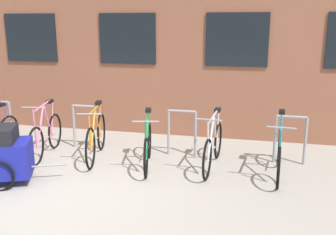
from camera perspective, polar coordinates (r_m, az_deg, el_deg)
The scene contains 9 objects.
ground_plane at distance 6.31m, azimuth -15.12°, elevation -10.01°, with size 42.00×42.00×0.00m, color #9E998E.
storefront_building at distance 11.55m, azimuth -1.21°, elevation 16.62°, with size 28.00×5.90×6.10m.
bike_rack at distance 7.59m, azimuth -5.34°, elevation -1.16°, with size 6.58×0.05×0.90m.
bicycle_green at distance 6.86m, azimuth -3.05°, elevation -4.21°, with size 0.52×1.65×1.01m.
bicycle_pink at distance 7.75m, azimuth -17.76°, elevation -2.58°, with size 0.47×1.72×1.09m.
bicycle_orange at distance 7.39m, azimuth -10.66°, elevation -2.87°, with size 0.54×1.80×1.04m.
bicycle_teal at distance 6.71m, azimuth 16.25°, elevation -5.15°, with size 0.44×1.72×1.07m.
bicycle_silver at distance 6.83m, azimuth 6.75°, elevation -4.28°, with size 0.44×1.80×1.03m.
bike_trailer at distance 6.65m, azimuth -23.83°, elevation -5.00°, with size 1.46×0.90×0.95m.
Camera 1 is at (2.84, -5.05, 2.51)m, focal length 40.85 mm.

